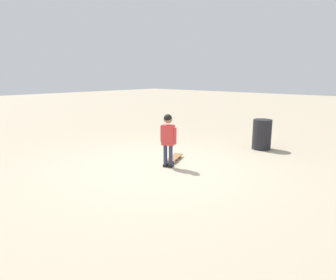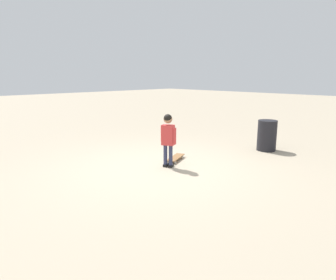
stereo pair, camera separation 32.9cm
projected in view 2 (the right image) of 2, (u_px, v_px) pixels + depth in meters
The scene contains 4 objects.
ground_plane at pixel (160, 168), 6.00m from camera, with size 50.00×50.00×0.00m, color tan.
child_person at pixel (168, 135), 5.92m from camera, with size 0.41×0.25×1.06m.
skateboard at pixel (176, 158), 6.52m from camera, with size 0.43×0.68×0.07m.
trash_bin at pixel (267, 135), 7.33m from camera, with size 0.45×0.45×0.74m, color black.
Camera 2 is at (-4.22, 3.91, 1.80)m, focal length 32.52 mm.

